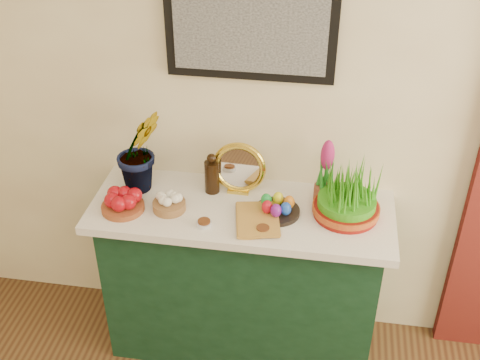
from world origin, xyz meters
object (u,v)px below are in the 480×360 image
hyacinth_green (138,138)px  wheatgrass_sabzeh (348,195)px  sideboard (242,281)px  mirror (239,168)px  book (236,220)px

hyacinth_green → wheatgrass_sabzeh: size_ratio=1.80×
sideboard → mirror: mirror is taller
book → wheatgrass_sabzeh: bearing=5.4°
book → wheatgrass_sabzeh: (0.48, 0.14, 0.09)m
sideboard → wheatgrass_sabzeh: bearing=1.5°
mirror → book: 0.28m
book → wheatgrass_sabzeh: 0.51m
mirror → wheatgrass_sabzeh: (0.51, -0.12, -0.02)m
hyacinth_green → book: size_ratio=2.17×
wheatgrass_sabzeh → hyacinth_green: bearing=175.9°
hyacinth_green → wheatgrass_sabzeh: (0.97, -0.07, -0.16)m
sideboard → hyacinth_green: 0.89m
sideboard → wheatgrass_sabzeh: wheatgrass_sabzeh is taller
wheatgrass_sabzeh → mirror: bearing=166.9°
mirror → sideboard: bearing=-75.5°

